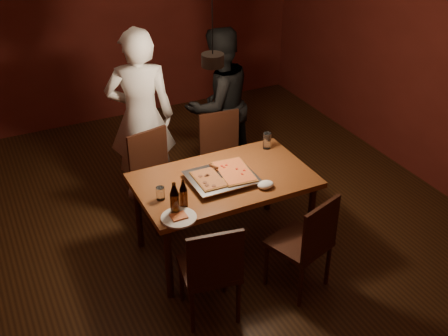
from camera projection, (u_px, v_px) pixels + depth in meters
name	position (u px, v px, depth m)	size (l,w,h in m)	color
room_shell	(213.00, 101.00, 4.56)	(6.00, 6.00, 6.00)	#39220F
dining_table	(224.00, 185.00, 4.81)	(1.50, 0.90, 0.75)	brown
chair_far_left	(155.00, 169.00, 5.32)	(0.50, 0.50, 0.49)	#38190F
chair_far_right	(223.00, 149.00, 5.66)	(0.45, 0.45, 0.49)	#38190F
chair_near_left	(212.00, 265.00, 4.13)	(0.48, 0.48, 0.49)	#38190F
chair_near_right	(308.00, 237.00, 4.41)	(0.53, 0.53, 0.49)	#38190F
pizza_tray	(222.00, 179.00, 4.72)	(0.55, 0.45, 0.05)	silver
pizza_meat	(209.00, 179.00, 4.65)	(0.21, 0.34, 0.02)	maroon
pizza_cheese	(234.00, 171.00, 4.76)	(0.27, 0.42, 0.02)	gold
spatula	(221.00, 174.00, 4.71)	(0.09, 0.24, 0.04)	silver
beer_bottle_a	(175.00, 198.00, 4.26)	(0.07, 0.07, 0.27)	black
beer_bottle_b	(183.00, 194.00, 4.34)	(0.06, 0.06, 0.24)	black
water_glass_left	(160.00, 193.00, 4.47)	(0.07, 0.07, 0.11)	silver
water_glass_right	(267.00, 141.00, 5.19)	(0.08, 0.08, 0.16)	silver
plate_slice	(179.00, 218.00, 4.26)	(0.27, 0.27, 0.03)	white
napkin	(266.00, 185.00, 4.63)	(0.14, 0.11, 0.06)	white
diner_white	(141.00, 117.00, 5.46)	(0.65, 0.43, 1.80)	white
diner_dark	(218.00, 105.00, 5.90)	(0.80, 0.62, 1.65)	black
pendant_lamp	(213.00, 59.00, 4.37)	(0.18, 0.18, 1.10)	black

